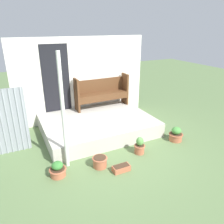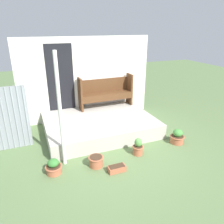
# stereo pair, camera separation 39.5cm
# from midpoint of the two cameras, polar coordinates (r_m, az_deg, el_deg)

# --- Properties ---
(ground_plane) EXTENTS (24.00, 24.00, 0.00)m
(ground_plane) POSITION_cam_midpoint_polar(r_m,az_deg,el_deg) (5.53, -1.23, -9.86)
(ground_plane) COLOR #5B7547
(porch_slab) EXTENTS (3.04, 2.27, 0.41)m
(porch_slab) POSITION_cam_midpoint_polar(r_m,az_deg,el_deg) (6.36, -5.54, -3.43)
(porch_slab) COLOR #B7B2A5
(porch_slab) RESTS_ON ground_plane
(house_wall) EXTENTS (4.24, 0.08, 2.60)m
(house_wall) POSITION_cam_midpoint_polar(r_m,az_deg,el_deg) (7.04, -9.59, 8.36)
(house_wall) COLOR white
(house_wall) RESTS_ON ground_plane
(support_post) EXTENTS (0.08, 0.08, 2.47)m
(support_post) POSITION_cam_midpoint_polar(r_m,az_deg,el_deg) (4.54, -15.07, -0.51)
(support_post) COLOR silver
(support_post) RESTS_ON ground_plane
(bench) EXTENTS (1.74, 0.41, 1.02)m
(bench) POSITION_cam_midpoint_polar(r_m,az_deg,el_deg) (7.05, -4.34, 5.45)
(bench) COLOR #54331C
(bench) RESTS_ON porch_slab
(flower_pot_left) EXTENTS (0.36, 0.36, 0.33)m
(flower_pot_left) POSITION_cam_midpoint_polar(r_m,az_deg,el_deg) (4.79, -16.38, -14.34)
(flower_pot_left) COLOR #B26042
(flower_pot_left) RESTS_ON ground_plane
(flower_pot_middle) EXTENTS (0.34, 0.34, 0.24)m
(flower_pot_middle) POSITION_cam_midpoint_polar(r_m,az_deg,el_deg) (4.89, -5.56, -12.81)
(flower_pot_middle) COLOR #B26042
(flower_pot_middle) RESTS_ON ground_plane
(flower_pot_right) EXTENTS (0.27, 0.27, 0.43)m
(flower_pot_right) POSITION_cam_midpoint_polar(r_m,az_deg,el_deg) (5.32, 5.09, -8.97)
(flower_pot_right) COLOR #B26042
(flower_pot_right) RESTS_ON ground_plane
(flower_pot_far_right) EXTENTS (0.38, 0.38, 0.39)m
(flower_pot_far_right) POSITION_cam_midpoint_polar(r_m,az_deg,el_deg) (6.05, 14.57, -5.79)
(flower_pot_far_right) COLOR #B26042
(flower_pot_far_right) RESTS_ON ground_plane
(planter_box_rect) EXTENTS (0.38, 0.18, 0.14)m
(planter_box_rect) POSITION_cam_midpoint_polar(r_m,az_deg,el_deg) (4.78, 0.00, -14.52)
(planter_box_rect) COLOR #B26042
(planter_box_rect) RESTS_ON ground_plane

